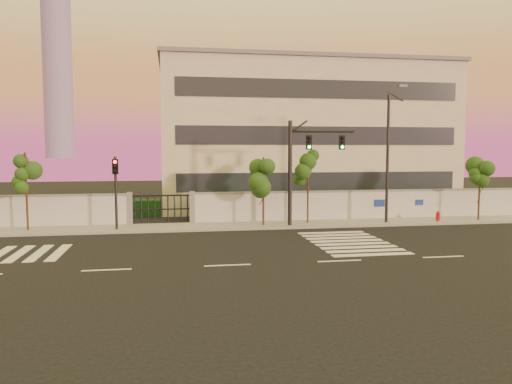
# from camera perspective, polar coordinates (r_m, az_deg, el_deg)

# --- Properties ---
(ground) EXTENTS (120.00, 120.00, 0.00)m
(ground) POSITION_cam_1_polar(r_m,az_deg,el_deg) (21.58, -3.27, -8.37)
(ground) COLOR black
(ground) RESTS_ON ground
(sidewalk) EXTENTS (60.00, 3.00, 0.15)m
(sidewalk) POSITION_cam_1_polar(r_m,az_deg,el_deg) (31.84, -5.37, -3.93)
(sidewalk) COLOR gray
(sidewalk) RESTS_ON ground
(perimeter_wall) EXTENTS (60.00, 0.36, 2.20)m
(perimeter_wall) POSITION_cam_1_polar(r_m,az_deg,el_deg) (33.19, -5.40, -1.84)
(perimeter_wall) COLOR #B4B6BB
(perimeter_wall) RESTS_ON ground
(hedge_row) EXTENTS (41.00, 4.25, 1.80)m
(hedge_row) POSITION_cam_1_polar(r_m,az_deg,el_deg) (36.02, -4.03, -1.70)
(hedge_row) COLOR black
(hedge_row) RESTS_ON ground
(institutional_building) EXTENTS (24.40, 12.40, 12.25)m
(institutional_building) POSITION_cam_1_polar(r_m,az_deg,el_deg) (44.35, 5.18, 6.43)
(institutional_building) COLOR beige
(institutional_building) RESTS_ON ground
(distant_skyscraper) EXTENTS (16.00, 16.00, 118.00)m
(distant_skyscraper) POSITION_cam_1_polar(r_m,az_deg,el_deg) (312.59, -21.81, 15.07)
(distant_skyscraper) COLOR slate
(distant_skyscraper) RESTS_ON ground
(road_markings) EXTENTS (57.00, 7.62, 0.02)m
(road_markings) POSITION_cam_1_polar(r_m,az_deg,el_deg) (25.14, -7.83, -6.49)
(road_markings) COLOR silver
(road_markings) RESTS_ON ground
(street_tree_c) EXTENTS (1.57, 1.25, 4.77)m
(street_tree_c) POSITION_cam_1_polar(r_m,az_deg,el_deg) (32.45, -24.77, 1.90)
(street_tree_c) COLOR #382314
(street_tree_c) RESTS_ON ground
(street_tree_d) EXTENTS (1.62, 1.29, 4.45)m
(street_tree_d) POSITION_cam_1_polar(r_m,az_deg,el_deg) (31.50, 0.88, 1.86)
(street_tree_d) COLOR #382314
(street_tree_d) RESTS_ON ground
(street_tree_e) EXTENTS (1.40, 1.12, 4.80)m
(street_tree_e) POSITION_cam_1_polar(r_m,az_deg,el_deg) (32.67, 6.00, 2.38)
(street_tree_e) COLOR #382314
(street_tree_e) RESTS_ON ground
(street_tree_f) EXTENTS (1.58, 1.26, 4.30)m
(street_tree_f) POSITION_cam_1_polar(r_m,az_deg,el_deg) (37.16, 24.23, 1.71)
(street_tree_f) COLOR #382314
(street_tree_f) RESTS_ON ground
(traffic_signal_main) EXTENTS (4.26, 0.58, 6.74)m
(traffic_signal_main) POSITION_cam_1_polar(r_m,az_deg,el_deg) (31.63, 5.42, 3.63)
(traffic_signal_main) COLOR black
(traffic_signal_main) RESTS_ON ground
(traffic_signal_secondary) EXTENTS (0.35, 0.34, 4.53)m
(traffic_signal_secondary) POSITION_cam_1_polar(r_m,az_deg,el_deg) (30.93, -15.75, 0.87)
(traffic_signal_secondary) COLOR black
(traffic_signal_secondary) RESTS_ON ground
(streetlight_east) EXTENTS (0.53, 2.14, 8.88)m
(streetlight_east) POSITION_cam_1_polar(r_m,az_deg,el_deg) (33.56, 14.95, 4.47)
(streetlight_east) COLOR black
(streetlight_east) RESTS_ON ground
(fire_hydrant) EXTENTS (0.32, 0.31, 0.82)m
(fire_hydrant) POSITION_cam_1_polar(r_m,az_deg,el_deg) (35.67, 20.08, -2.72)
(fire_hydrant) COLOR #AA0B13
(fire_hydrant) RESTS_ON ground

